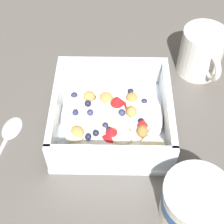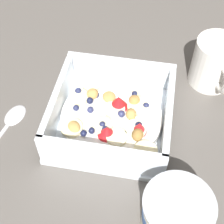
{
  "view_description": "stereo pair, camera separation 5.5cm",
  "coord_description": "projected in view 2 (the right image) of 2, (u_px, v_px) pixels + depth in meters",
  "views": [
    {
      "loc": [
        -0.02,
        0.33,
        0.46
      ],
      "look_at": [
        -0.01,
        -0.0,
        0.03
      ],
      "focal_mm": 53.06,
      "sensor_mm": 36.0,
      "label": 1
    },
    {
      "loc": [
        -0.07,
        0.33,
        0.46
      ],
      "look_at": [
        -0.01,
        -0.0,
        0.03
      ],
      "focal_mm": 53.06,
      "sensor_mm": 36.0,
      "label": 2
    }
  ],
  "objects": [
    {
      "name": "spoon",
      "position": [
        6.0,
        125.0,
        0.56
      ],
      "size": [
        0.06,
        0.17,
        0.01
      ],
      "color": "silver",
      "rests_on": "ground"
    },
    {
      "name": "fruit_bowl",
      "position": [
        112.0,
        116.0,
        0.55
      ],
      "size": [
        0.19,
        0.19,
        0.06
      ],
      "color": "white",
      "rests_on": "ground"
    },
    {
      "name": "ground_plane",
      "position": [
        106.0,
        124.0,
        0.57
      ],
      "size": [
        2.4,
        2.4,
        0.0
      ],
      "primitive_type": "plane",
      "color": "#56514C"
    },
    {
      "name": "yogurt_cup",
      "position": [
        176.0,
        214.0,
        0.43
      ],
      "size": [
        0.09,
        0.09,
        0.07
      ],
      "color": "beige",
      "rests_on": "ground"
    },
    {
      "name": "coffee_mug",
      "position": [
        215.0,
        63.0,
        0.6
      ],
      "size": [
        0.08,
        0.11,
        0.09
      ],
      "color": "white",
      "rests_on": "ground"
    }
  ]
}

